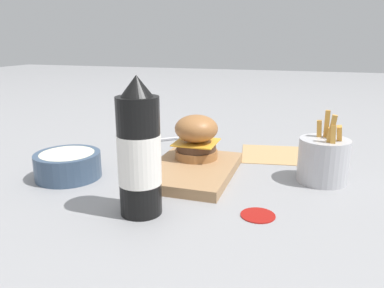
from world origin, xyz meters
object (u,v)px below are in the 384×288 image
serving_board (192,170)px  burger (196,137)px  side_bowl (68,165)px  fries_basket (323,159)px  spoon (142,141)px  ketchup_bottle (139,153)px

serving_board → burger: burger is taller
side_bowl → serving_board: bearing=-68.9°
burger → side_bowl: burger is taller
serving_board → side_bowl: 0.28m
fries_basket → spoon: size_ratio=1.04×
serving_board → spoon: size_ratio=1.81×
fries_basket → burger: bearing=88.4°
ketchup_bottle → side_bowl: bearing=64.2°
serving_board → fries_basket: 0.29m
fries_basket → ketchup_bottle: bearing=130.0°
burger → fries_basket: fries_basket is taller
fries_basket → serving_board: bearing=99.7°
fries_basket → side_bowl: bearing=105.3°
side_bowl → ketchup_bottle: bearing=-115.8°
serving_board → fries_basket: size_ratio=1.74×
serving_board → ketchup_bottle: bearing=172.6°
fries_basket → spoon: fries_basket is taller
burger → side_bowl: 0.30m
burger → spoon: bearing=55.3°
serving_board → spoon: bearing=47.3°
serving_board → side_bowl: (-0.10, 0.26, 0.02)m
burger → fries_basket: bearing=-91.6°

